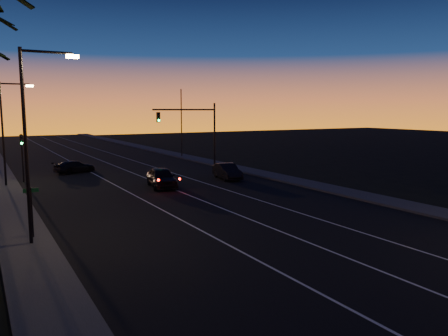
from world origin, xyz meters
TOP-DOWN VIEW (x-y plane):
  - road at (0.00, 30.00)m, footprint 20.00×170.00m
  - sidewalk_left at (-11.20, 30.00)m, footprint 2.40×170.00m
  - sidewalk_right at (11.20, 30.00)m, footprint 2.40×170.00m
  - lane_stripe_left at (-3.00, 30.00)m, footprint 0.12×160.00m
  - lane_stripe_mid at (0.50, 30.00)m, footprint 0.12×160.00m
  - lane_stripe_right at (4.00, 30.00)m, footprint 0.12×160.00m
  - streetlight_left_near at (-10.70, 20.00)m, footprint 2.55×0.26m
  - streetlight_left_far at (-10.69, 38.00)m, footprint 2.55×0.26m
  - street_sign at (-10.80, 21.00)m, footprint 0.70×0.06m
  - signal_mast at (7.14, 39.99)m, footprint 7.10×0.41m
  - signal_post at (-9.50, 39.98)m, footprint 0.28×0.37m
  - far_pole_right at (11.00, 52.00)m, footprint 0.14×0.14m
  - lead_car at (0.03, 31.58)m, footprint 2.74×5.51m
  - right_car at (6.82, 32.65)m, footprint 2.19×4.47m
  - cross_car at (-4.47, 43.64)m, footprint 4.55×3.20m

SIDE VIEW (x-z plane):
  - road at x=0.00m, z-range 0.00..0.01m
  - lane_stripe_left at x=-3.00m, z-range 0.01..0.02m
  - lane_stripe_mid at x=0.50m, z-range 0.01..0.02m
  - lane_stripe_right at x=4.00m, z-range 0.01..0.02m
  - sidewalk_left at x=-11.20m, z-range 0.00..0.16m
  - sidewalk_right at x=11.20m, z-range 0.00..0.16m
  - cross_car at x=-4.47m, z-range 0.01..1.23m
  - right_car at x=6.82m, z-range 0.01..1.42m
  - lead_car at x=0.03m, z-range 0.01..1.63m
  - street_sign at x=-10.80m, z-range 0.36..2.96m
  - signal_post at x=-9.50m, z-range 0.79..4.99m
  - far_pole_right at x=11.00m, z-range 0.00..9.00m
  - signal_mast at x=7.14m, z-range 1.28..8.28m
  - streetlight_left_far at x=-10.69m, z-range 0.81..9.31m
  - streetlight_left_near at x=-10.70m, z-range 0.82..9.82m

